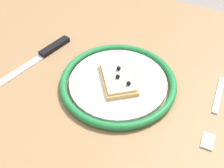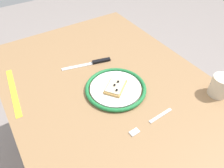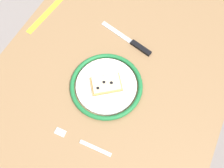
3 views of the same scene
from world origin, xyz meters
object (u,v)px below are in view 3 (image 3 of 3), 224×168
object	(u,v)px
knife	(134,44)
fork	(82,142)
dining_table	(111,84)
pizza_slice_near	(106,84)
measuring_tape	(52,8)
plate	(106,85)

from	to	relation	value
knife	fork	distance (m)	0.42
dining_table	pizza_slice_near	bearing A→B (deg)	-172.47
pizza_slice_near	measuring_tape	bearing A→B (deg)	59.07
fork	knife	bearing A→B (deg)	0.45
pizza_slice_near	measuring_tape	world-z (taller)	pizza_slice_near
pizza_slice_near	knife	xyz separation A→B (m)	(0.21, -0.02, -0.02)
measuring_tape	plate	bearing A→B (deg)	-114.82
dining_table	knife	bearing A→B (deg)	-8.27
pizza_slice_near	plate	bearing A→B (deg)	-43.18
dining_table	pizza_slice_near	distance (m)	0.12
fork	measuring_tape	xyz separation A→B (m)	(0.43, 0.39, -0.00)
fork	plate	bearing A→B (deg)	5.12
dining_table	pizza_slice_near	xyz separation A→B (m)	(-0.05, -0.01, 0.11)
plate	measuring_tape	distance (m)	0.43
plate	knife	world-z (taller)	plate
dining_table	measuring_tape	distance (m)	0.41
dining_table	measuring_tape	world-z (taller)	measuring_tape
pizza_slice_near	knife	distance (m)	0.21
plate	measuring_tape	xyz separation A→B (m)	(0.22, 0.37, -0.01)
knife	measuring_tape	size ratio (longest dim) A/B	0.77
plate	measuring_tape	bearing A→B (deg)	59.09
dining_table	knife	world-z (taller)	knife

